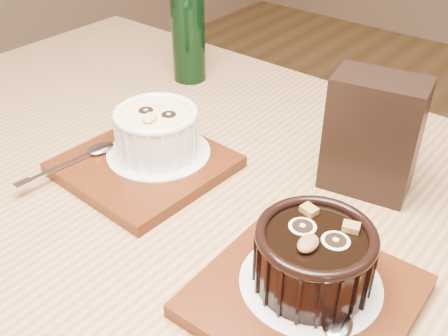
% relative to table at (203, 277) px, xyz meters
% --- Properties ---
extents(table, '(1.20, 0.80, 0.75)m').
position_rel_table_xyz_m(table, '(0.00, 0.00, 0.00)').
color(table, '#966A41').
rests_on(table, ground).
extents(tray_left, '(0.19, 0.19, 0.01)m').
position_rel_table_xyz_m(tray_left, '(-0.12, 0.03, 0.10)').
color(tray_left, '#56230E').
rests_on(tray_left, table).
extents(doily_left, '(0.13, 0.13, 0.00)m').
position_rel_table_xyz_m(doily_left, '(-0.11, 0.05, 0.11)').
color(doily_left, white).
rests_on(doily_left, tray_left).
extents(ramekin_white, '(0.10, 0.10, 0.06)m').
position_rel_table_xyz_m(ramekin_white, '(-0.11, 0.05, 0.14)').
color(ramekin_white, white).
rests_on(ramekin_white, doily_left).
extents(spoon_left, '(0.04, 0.14, 0.01)m').
position_rel_table_xyz_m(spoon_left, '(-0.18, -0.03, 0.11)').
color(spoon_left, silver).
rests_on(spoon_left, tray_left).
extents(tray_right, '(0.19, 0.19, 0.01)m').
position_rel_table_xyz_m(tray_right, '(0.15, -0.03, 0.10)').
color(tray_right, '#56230E').
rests_on(tray_right, table).
extents(doily_right, '(0.13, 0.13, 0.00)m').
position_rel_table_xyz_m(doily_right, '(0.15, -0.02, 0.11)').
color(doily_right, white).
rests_on(doily_right, tray_right).
extents(ramekin_dark, '(0.11, 0.11, 0.06)m').
position_rel_table_xyz_m(ramekin_dark, '(0.15, -0.02, 0.14)').
color(ramekin_dark, black).
rests_on(ramekin_dark, doily_right).
extents(condiment_stand, '(0.11, 0.08, 0.14)m').
position_rel_table_xyz_m(condiment_stand, '(0.11, 0.17, 0.16)').
color(condiment_stand, black).
rests_on(condiment_stand, table).
extents(green_bottle, '(0.05, 0.05, 0.20)m').
position_rel_table_xyz_m(green_bottle, '(-0.25, 0.26, 0.17)').
color(green_bottle, black).
rests_on(green_bottle, table).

